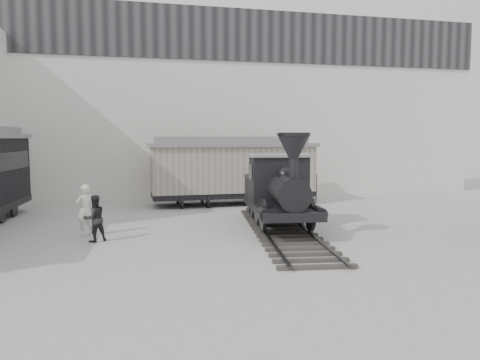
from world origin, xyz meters
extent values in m
plane|color=#9E9E9B|center=(0.00, 0.00, 0.00)|extent=(90.00, 90.00, 0.00)
cube|color=silver|center=(0.00, 15.00, 5.50)|extent=(34.00, 2.40, 11.00)
cube|color=#232326|center=(0.00, 13.75, 9.50)|extent=(34.00, 0.12, 3.00)
cube|color=#2B2722|center=(0.73, 3.20, 0.09)|extent=(3.57, 10.50, 0.18)
cube|color=#2D2D30|center=(-0.07, 3.31, 0.15)|extent=(1.44, 10.21, 0.07)
cube|color=#2D2D30|center=(1.53, 3.10, 0.15)|extent=(1.44, 10.21, 0.07)
cylinder|color=black|center=(-0.21, 2.76, 0.79)|extent=(0.29, 1.24, 1.23)
cylinder|color=black|center=(1.52, 2.53, 0.79)|extent=(0.29, 1.24, 1.23)
cylinder|color=black|center=(-0.02, 4.20, 0.79)|extent=(0.29, 1.24, 1.23)
cylinder|color=black|center=(1.71, 3.98, 0.79)|extent=(0.29, 1.24, 1.23)
cube|color=black|center=(0.75, 3.37, 0.93)|extent=(2.75, 4.29, 0.31)
cylinder|color=black|center=(0.65, 2.59, 1.64)|extent=(1.45, 2.70, 1.12)
cylinder|color=black|center=(0.52, 1.59, 2.52)|extent=(0.33, 0.33, 0.67)
cone|color=black|center=(0.52, 1.59, 3.24)|extent=(1.21, 1.21, 0.78)
sphere|color=black|center=(0.71, 3.04, 2.18)|extent=(0.58, 0.58, 0.58)
cube|color=black|center=(0.89, 4.37, 1.95)|extent=(2.36, 1.78, 1.73)
cube|color=gray|center=(0.89, 4.37, 2.86)|extent=(2.61, 2.03, 0.09)
cube|color=black|center=(1.15, 6.36, 1.33)|extent=(2.29, 2.48, 1.01)
cylinder|color=black|center=(-1.72, 11.03, 0.38)|extent=(1.91, 0.79, 0.76)
cylinder|color=black|center=(2.65, 11.09, 0.38)|extent=(1.91, 0.79, 0.76)
cube|color=black|center=(0.47, 11.06, 0.57)|extent=(8.58, 2.50, 0.28)
cube|color=gray|center=(0.47, 11.06, 1.90)|extent=(8.58, 2.59, 2.37)
cube|color=gray|center=(0.47, 11.06, 3.18)|extent=(8.87, 2.88, 0.19)
cube|color=gray|center=(0.47, 11.06, 3.45)|extent=(8.18, 1.26, 0.34)
imported|color=silver|center=(-6.47, 4.42, 0.94)|extent=(0.82, 0.76, 1.88)
imported|color=black|center=(-6.06, 3.29, 0.81)|extent=(0.97, 0.89, 1.61)
camera|label=1|loc=(-4.77, -13.27, 3.58)|focal=35.00mm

